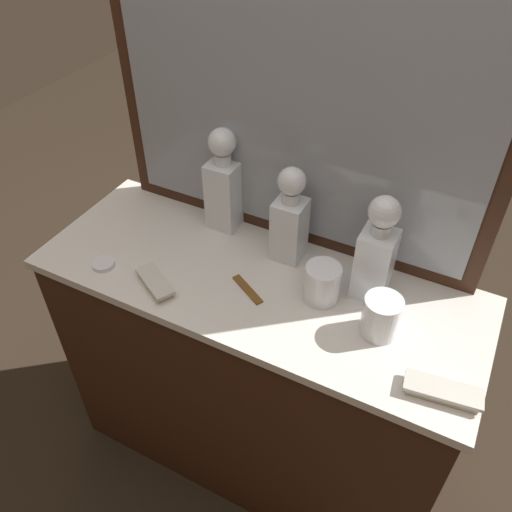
{
  "coord_description": "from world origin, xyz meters",
  "views": [
    {
      "loc": [
        0.46,
        -0.89,
        1.81
      ],
      "look_at": [
        0.0,
        0.0,
        0.93
      ],
      "focal_mm": 37.06,
      "sensor_mm": 36.0,
      "label": 1
    }
  ],
  "objects": [
    {
      "name": "silver_brush_far_right",
      "position": [
        0.51,
        -0.14,
        0.86
      ],
      "size": [
        0.17,
        0.08,
        0.02
      ],
      "color": "#B7A88C",
      "rests_on": "dresser"
    },
    {
      "name": "dresser",
      "position": [
        0.0,
        0.0,
        0.43
      ],
      "size": [
        1.19,
        0.46,
        0.85
      ],
      "color": "#381E11",
      "rests_on": "ground_plane"
    },
    {
      "name": "crystal_tumbler_front",
      "position": [
        0.18,
        0.01,
        0.9
      ],
      "size": [
        0.09,
        0.09,
        0.1
      ],
      "color": "white",
      "rests_on": "dresser"
    },
    {
      "name": "crystal_tumbler_far_left",
      "position": [
        0.34,
        -0.03,
        0.9
      ],
      "size": [
        0.09,
        0.09,
        0.1
      ],
      "color": "white",
      "rests_on": "dresser"
    },
    {
      "name": "dresser_mirror",
      "position": [
        0.0,
        0.21,
        1.23
      ],
      "size": [
        1.04,
        0.03,
        0.76
      ],
      "color": "#381E11",
      "rests_on": "dresser"
    },
    {
      "name": "crystal_decanter_rear",
      "position": [
        -0.19,
        0.17,
        0.97
      ],
      "size": [
        0.09,
        0.09,
        0.31
      ],
      "color": "white",
      "rests_on": "dresser"
    },
    {
      "name": "ground_plane",
      "position": [
        0.0,
        0.0,
        0.0
      ],
      "size": [
        6.0,
        6.0,
        0.0
      ],
      "primitive_type": "plane",
      "color": "#2D2319"
    },
    {
      "name": "crystal_decanter_front",
      "position": [
        0.03,
        0.13,
        0.96
      ],
      "size": [
        0.08,
        0.08,
        0.28
      ],
      "color": "white",
      "rests_on": "dresser"
    },
    {
      "name": "porcelain_dish",
      "position": [
        -0.39,
        -0.14,
        0.86
      ],
      "size": [
        0.06,
        0.06,
        0.01
      ],
      "color": "silver",
      "rests_on": "dresser"
    },
    {
      "name": "crystal_decanter_far_left",
      "position": [
        0.28,
        0.09,
        0.97
      ],
      "size": [
        0.08,
        0.08,
        0.29
      ],
      "color": "white",
      "rests_on": "dresser"
    },
    {
      "name": "tortoiseshell_comb",
      "position": [
        -0.0,
        -0.05,
        0.85
      ],
      "size": [
        0.11,
        0.08,
        0.01
      ],
      "color": "brown",
      "rests_on": "dresser"
    },
    {
      "name": "silver_brush_center",
      "position": [
        -0.22,
        -0.14,
        0.86
      ],
      "size": [
        0.14,
        0.11,
        0.02
      ],
      "color": "#B7A88C",
      "rests_on": "dresser"
    }
  ]
}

